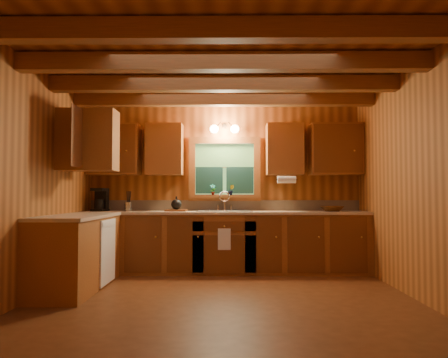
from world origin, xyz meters
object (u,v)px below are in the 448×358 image
wicker_basket (332,209)px  coffee_maker (101,200)px  cutting_board (176,210)px  sink (224,214)px

wicker_basket → coffee_maker: bearing=178.2°
coffee_maker → cutting_board: coffee_maker is taller
coffee_maker → sink: bearing=9.8°
cutting_board → wicker_basket: size_ratio=0.95×
cutting_board → wicker_basket: bearing=3.6°
sink → wicker_basket: (1.59, -0.06, 0.08)m
sink → cutting_board: 0.72m
wicker_basket → sink: bearing=177.9°
sink → wicker_basket: bearing=-2.1°
sink → coffee_maker: (-1.87, 0.05, 0.21)m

